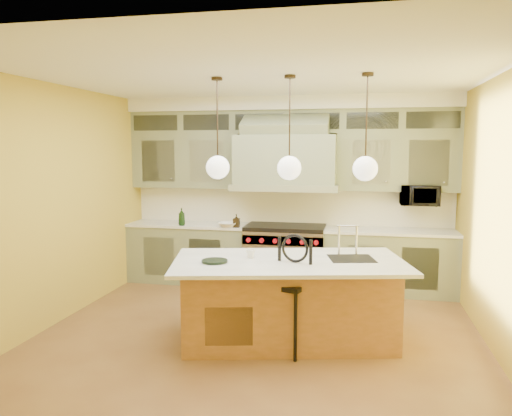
% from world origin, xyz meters
% --- Properties ---
extents(floor, '(5.00, 5.00, 0.00)m').
position_xyz_m(floor, '(0.00, 0.00, 0.00)').
color(floor, brown).
rests_on(floor, ground).
extents(ceiling, '(5.00, 5.00, 0.00)m').
position_xyz_m(ceiling, '(0.00, 0.00, 2.90)').
color(ceiling, white).
rests_on(ceiling, wall_back).
extents(wall_back, '(5.00, 0.00, 5.00)m').
position_xyz_m(wall_back, '(0.00, 2.50, 1.45)').
color(wall_back, gold).
rests_on(wall_back, ground).
extents(wall_front, '(5.00, 0.00, 5.00)m').
position_xyz_m(wall_front, '(0.00, -2.50, 1.45)').
color(wall_front, gold).
rests_on(wall_front, ground).
extents(wall_left, '(0.00, 5.00, 5.00)m').
position_xyz_m(wall_left, '(-2.50, 0.00, 1.45)').
color(wall_left, gold).
rests_on(wall_left, ground).
extents(wall_right, '(0.00, 5.00, 5.00)m').
position_xyz_m(wall_right, '(2.50, 0.00, 1.45)').
color(wall_right, gold).
rests_on(wall_right, ground).
extents(back_cabinetry, '(5.00, 0.77, 2.90)m').
position_xyz_m(back_cabinetry, '(0.00, 2.23, 1.43)').
color(back_cabinetry, gray).
rests_on(back_cabinetry, floor).
extents(range, '(1.20, 0.74, 0.96)m').
position_xyz_m(range, '(0.00, 2.14, 0.49)').
color(range, silver).
rests_on(range, floor).
extents(kitchen_island, '(2.73, 1.85, 1.35)m').
position_xyz_m(kitchen_island, '(0.35, 0.03, 0.47)').
color(kitchen_island, olive).
rests_on(kitchen_island, floor).
extents(counter_stool, '(0.54, 0.54, 1.23)m').
position_xyz_m(counter_stool, '(0.39, -0.27, 0.71)').
color(counter_stool, black).
rests_on(counter_stool, floor).
extents(microwave, '(0.54, 0.37, 0.30)m').
position_xyz_m(microwave, '(1.95, 2.25, 1.45)').
color(microwave, black).
rests_on(microwave, back_cabinetry).
extents(oil_bottle_a, '(0.12, 0.12, 0.27)m').
position_xyz_m(oil_bottle_a, '(-1.59, 1.92, 1.08)').
color(oil_bottle_a, black).
rests_on(oil_bottle_a, back_cabinetry).
extents(oil_bottle_b, '(0.09, 0.09, 0.20)m').
position_xyz_m(oil_bottle_b, '(-0.72, 1.92, 1.04)').
color(oil_bottle_b, black).
rests_on(oil_bottle_b, back_cabinetry).
extents(fruit_bowl, '(0.30, 0.30, 0.07)m').
position_xyz_m(fruit_bowl, '(-0.85, 1.92, 0.97)').
color(fruit_bowl, white).
rests_on(fruit_bowl, back_cabinetry).
extents(cup, '(0.11, 0.11, 0.10)m').
position_xyz_m(cup, '(-0.07, -0.01, 0.97)').
color(cup, white).
rests_on(cup, kitchen_island).
extents(pendant_left, '(0.26, 0.26, 1.11)m').
position_xyz_m(pendant_left, '(-0.45, 0.03, 1.95)').
color(pendant_left, '#2D2319').
rests_on(pendant_left, ceiling).
extents(pendant_center, '(0.26, 0.26, 1.11)m').
position_xyz_m(pendant_center, '(0.35, 0.03, 1.95)').
color(pendant_center, '#2D2319').
rests_on(pendant_center, ceiling).
extents(pendant_right, '(0.26, 0.26, 1.11)m').
position_xyz_m(pendant_right, '(1.15, 0.03, 1.95)').
color(pendant_right, '#2D2319').
rests_on(pendant_right, ceiling).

